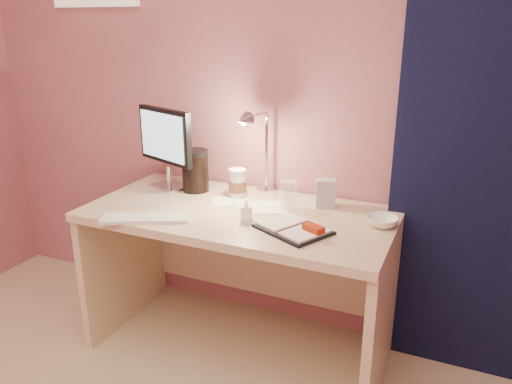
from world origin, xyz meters
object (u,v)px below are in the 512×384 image
at_px(desk, 246,249).
at_px(bowl, 382,222).
at_px(coffee_cup, 237,184).
at_px(clear_cup, 289,195).
at_px(monitor, 167,141).
at_px(desk_lamp, 264,145).
at_px(planner, 295,228).
at_px(product_box, 326,193).
at_px(dark_jar, 195,173).
at_px(lotion_bottle, 246,210).
at_px(keyboard, 145,218).

xyz_separation_m(desk, bowl, (0.63, 0.00, 0.25)).
relative_size(coffee_cup, clear_cup, 1.06).
distance_m(desk, clear_cup, 0.36).
height_order(monitor, bowl, monitor).
relative_size(coffee_cup, bowl, 1.05).
xyz_separation_m(monitor, coffee_cup, (0.39, 0.01, -0.18)).
distance_m(desk, desk_lamp, 0.51).
relative_size(planner, coffee_cup, 2.48).
distance_m(product_box, desk_lamp, 0.37).
bearing_deg(dark_jar, lotion_bottle, -32.87).
xyz_separation_m(coffee_cup, dark_jar, (-0.24, -0.00, 0.03)).
height_order(keyboard, desk_lamp, desk_lamp).
bearing_deg(dark_jar, coffee_cup, 0.06).
bearing_deg(coffee_cup, clear_cup, -11.82).
bearing_deg(keyboard, planner, -13.72).
bearing_deg(lotion_bottle, desk, 115.91).
height_order(planner, clear_cup, clear_cup).
relative_size(planner, clear_cup, 2.63).
height_order(planner, dark_jar, dark_jar).
distance_m(desk, monitor, 0.68).
relative_size(clear_cup, bowl, 0.99).
xyz_separation_m(bowl, lotion_bottle, (-0.55, -0.16, 0.03)).
bearing_deg(lotion_bottle, desk_lamp, 97.93).
bearing_deg(desk, product_box, 21.36).
distance_m(monitor, clear_cup, 0.70).
xyz_separation_m(desk, lotion_bottle, (0.08, -0.16, 0.27)).
xyz_separation_m(monitor, lotion_bottle, (0.56, -0.25, -0.20)).
height_order(desk, dark_jar, dark_jar).
relative_size(monitor, product_box, 3.14).
distance_m(monitor, planner, 0.87).
relative_size(dark_jar, product_box, 1.44).
bearing_deg(clear_cup, coffee_cup, 168.18).
height_order(dark_jar, desk_lamp, desk_lamp).
height_order(bowl, desk_lamp, desk_lamp).
xyz_separation_m(monitor, clear_cup, (0.68, -0.05, -0.18)).
height_order(bowl, lotion_bottle, lotion_bottle).
distance_m(coffee_cup, product_box, 0.44).
height_order(monitor, desk_lamp, desk_lamp).
bearing_deg(keyboard, desk, 19.60).
height_order(keyboard, bowl, bowl).
bearing_deg(desk_lamp, monitor, -161.12).
height_order(planner, bowl, planner).
relative_size(clear_cup, desk_lamp, 0.31).
xyz_separation_m(keyboard, lotion_bottle, (0.40, 0.18, 0.04)).
relative_size(keyboard, lotion_bottle, 3.96).
bearing_deg(clear_cup, planner, -64.06).
height_order(planner, product_box, product_box).
distance_m(coffee_cup, lotion_bottle, 0.31).
xyz_separation_m(coffee_cup, product_box, (0.44, 0.04, -0.00)).
height_order(monitor, planner, monitor).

